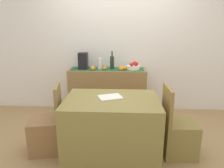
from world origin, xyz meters
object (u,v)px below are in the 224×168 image
Objects in this scene: open_book at (110,97)px; chair_near_window at (47,132)px; fruit_bowl at (133,67)px; coffee_maker at (83,61)px; wine_bottle at (112,62)px; chair_by_corner at (178,135)px; ceramic_vase at (100,64)px; dining_table at (112,126)px; sideboard_console at (108,91)px.

open_book is 0.96m from chair_near_window.
fruit_bowl is 1.30m from open_book.
coffee_maker is 1.50m from chair_near_window.
wine_bottle reaches higher than chair_by_corner.
chair_near_window is at bearing -113.79° from ceramic_vase.
open_book is at bearing -88.27° from wine_bottle.
wine_bottle reaches higher than chair_near_window.
chair_by_corner is at bearing -0.03° from dining_table.
wine_bottle is 1.72m from chair_by_corner.
ceramic_vase is (-0.14, 0.00, 0.52)m from sideboard_console.
chair_by_corner reaches higher than open_book.
open_book is at bearing 2.45° from chair_near_window.
wine_bottle reaches higher than ceramic_vase.
ceramic_vase is 0.22× the size of chair_near_window.
sideboard_console is 6.94× the size of ceramic_vase.
ceramic_vase is at bearing 66.21° from chair_near_window.
dining_table is (0.14, -1.28, -0.05)m from sideboard_console.
chair_near_window is (-0.84, 0.00, -0.10)m from dining_table.
coffee_maker is 0.26× the size of dining_table.
wine_bottle is 0.52m from coffee_maker.
ceramic_vase is at bearing -180.00° from wine_bottle.
coffee_maker is 2.05m from chair_by_corner.
open_book is at bearing 177.44° from chair_by_corner.
dining_table is 0.85m from chair_by_corner.
chair_near_window is (-0.27, -1.28, -0.73)m from coffee_maker.
coffee_maker is (-0.90, 0.00, 0.11)m from fruit_bowl.
dining_table is at bearing -77.73° from ceramic_vase.
dining_table is at bearing -82.59° from open_book.
wine_bottle is (-0.38, 0.00, 0.09)m from fruit_bowl.
chair_near_window reaches higher than open_book.
fruit_bowl is 1.42m from dining_table.
fruit_bowl is at bearing 0.00° from coffee_maker.
chair_by_corner is (1.69, -0.00, 0.00)m from chair_near_window.
dining_table is 1.29× the size of chair_near_window.
chair_by_corner is at bearing -52.47° from sideboard_console.
coffee_maker is at bearing -180.00° from wine_bottle.
ceramic_vase is 0.22× the size of chair_by_corner.
dining_table is 0.85m from chair_near_window.
dining_table is (0.28, -1.28, -0.57)m from ceramic_vase.
open_book is at bearing -65.86° from coffee_maker.
ceramic_vase reaches higher than chair_by_corner.
wine_bottle is at bearing 180.00° from fruit_bowl.
sideboard_console reaches higher than dining_table.
wine_bottle reaches higher than coffee_maker.
fruit_bowl is 0.21× the size of dining_table.
wine_bottle is at bearing 71.10° from open_book.
coffee_maker reaches higher than sideboard_console.
chair_by_corner is (0.84, -0.00, -0.10)m from dining_table.
fruit_bowl is 1.84m from chair_near_window.
sideboard_console is at bearing 180.00° from fruit_bowl.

